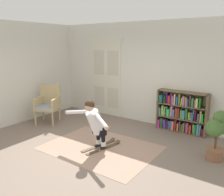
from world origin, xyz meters
TOP-DOWN VIEW (x-y plane):
  - ground_plane at (0.00, 0.00)m, footprint 7.20×7.20m
  - back_wall at (0.00, 2.60)m, footprint 6.00×0.10m
  - side_wall_left at (-3.00, 0.40)m, footprint 0.10×6.00m
  - double_door at (-1.37, 2.54)m, footprint 1.22×0.05m
  - rug at (0.08, 0.36)m, footprint 2.44×1.80m
  - bookshelf at (1.18, 2.39)m, footprint 1.31×0.30m
  - wicker_chair at (-2.27, 0.90)m, footprint 0.80×0.80m
  - potted_plant at (2.29, 1.24)m, footprint 0.42×0.47m
  - skis_pair at (0.09, 0.39)m, footprint 0.47×0.98m
  - person_skier at (0.05, 0.20)m, footprint 1.45×0.74m

SIDE VIEW (x-z plane):
  - ground_plane at x=0.00m, z-range 0.00..0.00m
  - rug at x=0.08m, z-range 0.00..0.01m
  - skis_pair at x=0.09m, z-range -0.01..0.06m
  - bookshelf at x=1.18m, z-range -0.05..1.03m
  - wicker_chair at x=-2.27m, z-range 0.03..1.13m
  - potted_plant at x=2.29m, z-range 0.09..1.10m
  - person_skier at x=0.05m, z-range 0.13..1.21m
  - double_door at x=-1.37m, z-range 0.01..2.46m
  - back_wall at x=0.00m, z-range 0.00..2.90m
  - side_wall_left at x=-3.00m, z-range 0.00..2.90m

